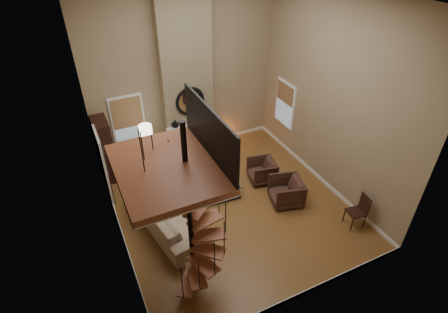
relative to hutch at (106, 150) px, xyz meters
name	(u,v)px	position (x,y,z in m)	size (l,w,h in m)	color
ground	(230,205)	(2.76, -2.79, -0.95)	(6.00, 6.50, 0.01)	olive
back_wall	(184,72)	(2.76, 0.46, 1.80)	(6.00, 0.02, 5.50)	#9B8664
front_wall	(316,202)	(2.76, -6.04, 1.80)	(6.00, 0.02, 5.50)	#9B8664
left_wall	(102,149)	(-0.24, -2.79, 1.80)	(0.02, 6.50, 5.50)	#9B8664
right_wall	(332,95)	(5.76, -2.79, 1.80)	(0.02, 6.50, 5.50)	#9B8664
baseboard_back	(189,146)	(2.76, 0.45, -0.89)	(6.00, 0.02, 0.12)	white
baseboard_front	(297,296)	(2.76, -6.03, -0.89)	(6.00, 0.02, 0.12)	white
baseboard_left	(124,238)	(-0.23, -2.79, -0.89)	(0.02, 6.50, 0.12)	white
baseboard_right	(316,175)	(5.75, -2.79, -0.89)	(0.02, 6.50, 0.12)	white
chimney_breast	(186,74)	(2.76, 0.27, 1.80)	(1.60, 0.38, 5.50)	#887958
hearth	(196,157)	(2.76, -0.22, -0.93)	(1.50, 0.60, 0.04)	black
firebox	(192,139)	(2.76, 0.07, -0.40)	(0.95, 0.02, 0.72)	black
mantel	(192,125)	(2.76, -0.01, 0.20)	(1.70, 0.18, 0.06)	white
mirror_frame	(190,101)	(2.76, 0.05, 1.00)	(0.94, 0.94, 0.10)	black
mirror_disc	(190,101)	(2.76, 0.06, 1.00)	(0.80, 0.80, 0.01)	white
vase_left	(175,124)	(2.21, 0.03, 0.35)	(0.24, 0.24, 0.25)	black
vase_right	(209,117)	(3.36, 0.03, 0.33)	(0.20, 0.20, 0.21)	#17504C
window_back	(128,118)	(0.86, 0.43, 0.67)	(1.02, 0.06, 1.52)	white
window_right	(285,103)	(5.74, -0.79, 0.68)	(0.06, 1.02, 1.52)	white
entry_door	(105,167)	(-0.19, -0.99, 0.10)	(0.10, 1.05, 2.16)	white
loft	(172,164)	(0.72, -4.59, 2.29)	(1.70, 2.20, 1.09)	#965131
spiral_stair	(190,220)	(0.98, -4.58, 0.83)	(1.47, 1.47, 4.06)	black
hutch	(106,150)	(0.00, 0.00, 0.00)	(0.42, 0.90, 2.01)	black
sofa	(168,216)	(0.94, -2.87, -0.55)	(2.70, 1.05, 0.79)	tan
armchair_near	(264,170)	(4.19, -2.22, -0.60)	(0.75, 0.77, 0.70)	#42271E
armchair_far	(289,191)	(4.32, -3.36, -0.60)	(0.84, 0.87, 0.79)	#42271E
coffee_table	(219,190)	(2.62, -2.40, -0.67)	(1.30, 0.72, 0.46)	silver
bowl	(219,183)	(2.62, -2.35, -0.45)	(0.35, 0.35, 0.09)	orange
book	(233,185)	(2.97, -2.55, -0.49)	(0.18, 0.24, 0.02)	gray
floor_lamp	(146,134)	(1.18, -0.39, 0.46)	(0.39, 0.39, 1.70)	black
accent_lamp	(228,136)	(4.14, 0.20, -0.70)	(0.14, 0.14, 0.49)	orange
side_chair	(359,209)	(5.42, -4.89, -0.42)	(0.48, 0.46, 0.92)	black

